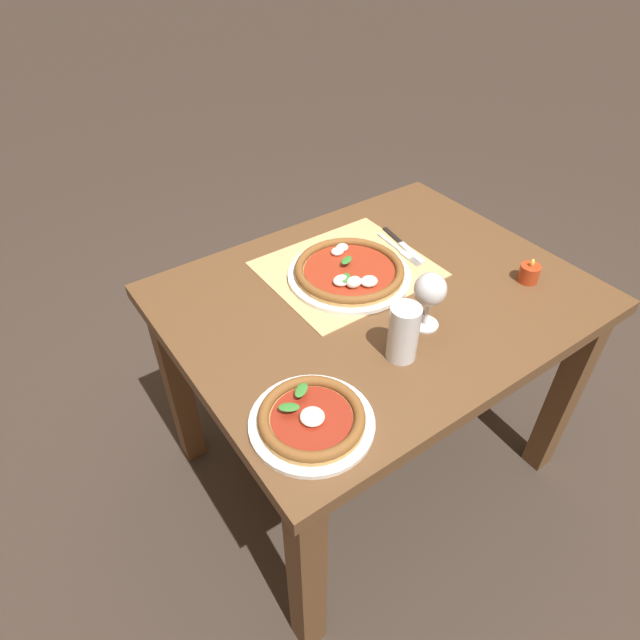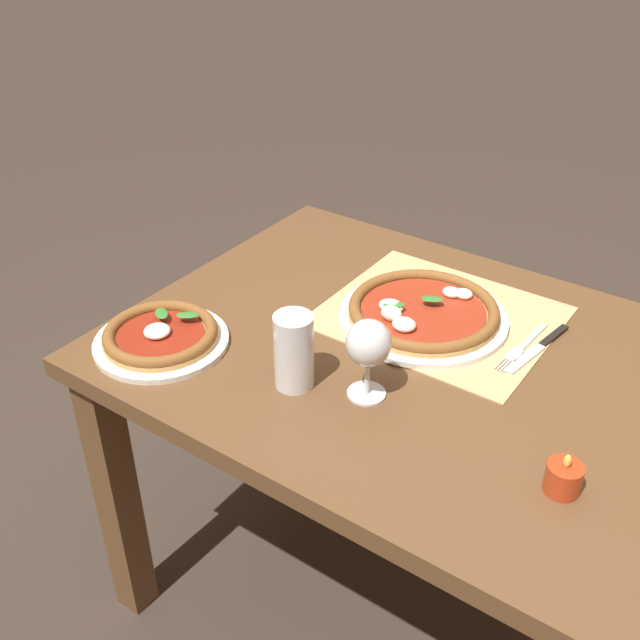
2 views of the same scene
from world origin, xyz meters
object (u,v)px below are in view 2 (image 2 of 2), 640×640
Objects in this scene: pint_glass at (294,352)px; pizza_near at (423,312)px; wine_glass at (368,346)px; knife at (538,348)px; pizza_far at (161,336)px; fork at (523,347)px; votive_candle at (563,479)px.

pizza_near is at bearing -105.85° from pint_glass.
wine_glass reaches higher than knife.
pizza_far is at bearing 33.28° from knife.
pint_glass is 0.67× the size of knife.
pizza_near reaches higher than knife.
pint_glass reaches higher than pizza_far.
pizza_far is at bearing 9.61° from pint_glass.
pint_glass is at bearing 48.98° from fork.
knife is at bearing -146.72° from pizza_far.
votive_candle is (-0.19, 0.32, 0.02)m from fork.
wine_glass is at bearing 97.15° from pizza_near.
wine_glass is at bearing -158.83° from pint_glass.
fork is 0.93× the size of knife.
wine_glass reaches higher than pint_glass.
pizza_near is 0.50m from votive_candle.
wine_glass is 0.77× the size of fork.
pizza_near is 2.24× the size of wine_glass.
fork is 0.03m from knife.
votive_candle reaches higher than fork.
pizza_near is 1.61× the size of knife.
knife is (-0.61, -0.40, -0.01)m from pizza_far.
wine_glass is (-0.41, -0.10, 0.09)m from pizza_far.
wine_glass is 0.38m from votive_candle.
pizza_far is 0.78m from votive_candle.
pizza_far is 3.67× the size of votive_candle.
votive_candle is (-0.37, 0.03, -0.08)m from wine_glass.
wine_glass is 2.15× the size of votive_candle.
pizza_far is at bearing 33.69° from fork.
pizza_near is 2.39× the size of pint_glass.
votive_candle reaches higher than pizza_far.
pizza_near is at bearing -36.60° from votive_candle.
pint_glass is (0.12, 0.05, -0.04)m from wine_glass.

